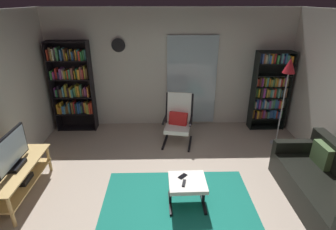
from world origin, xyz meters
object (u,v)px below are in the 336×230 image
(lounge_armchair, at_px, (178,118))
(cell_phone, at_px, (183,176))
(tv_stand, at_px, (18,176))
(leather_sofa, at_px, (328,189))
(ottoman, at_px, (187,185))
(wall_clock, at_px, (118,45))
(tv_remote, at_px, (184,183))
(television, at_px, (12,152))
(bookshelf_near_sofa, at_px, (270,91))
(floor_lamp_by_shelf, at_px, (289,73))
(bookshelf_near_tv, at_px, (72,84))

(lounge_armchair, distance_m, cell_phone, 1.77)
(lounge_armchair, bearing_deg, tv_stand, -147.00)
(leather_sofa, distance_m, ottoman, 1.97)
(leather_sofa, bearing_deg, wall_clock, 139.12)
(tv_remote, relative_size, cell_phone, 1.03)
(television, height_order, lounge_armchair, television)
(tv_remote, bearing_deg, bookshelf_near_sofa, 62.92)
(leather_sofa, height_order, ottoman, leather_sofa)
(leather_sofa, relative_size, floor_lamp_by_shelf, 1.05)
(leather_sofa, xyz_separation_m, tv_remote, (-2.02, 0.02, 0.12))
(lounge_armchair, distance_m, floor_lamp_by_shelf, 2.24)
(tv_stand, bearing_deg, bookshelf_near_tv, 84.94)
(floor_lamp_by_shelf, xyz_separation_m, wall_clock, (-3.25, 0.97, 0.36))
(lounge_armchair, distance_m, tv_remote, 1.93)
(bookshelf_near_tv, distance_m, floor_lamp_by_shelf, 4.38)
(ottoman, height_order, wall_clock, wall_clock)
(lounge_armchair, bearing_deg, wall_clock, 145.80)
(leather_sofa, relative_size, cell_phone, 13.18)
(ottoman, distance_m, floor_lamp_by_shelf, 2.88)
(ottoman, bearing_deg, lounge_armchair, 90.61)
(bookshelf_near_sofa, xyz_separation_m, lounge_armchair, (-2.05, -0.63, -0.35))
(bookshelf_near_tv, height_order, floor_lamp_by_shelf, bookshelf_near_tv)
(bookshelf_near_tv, xyz_separation_m, bookshelf_near_sofa, (4.31, -0.04, -0.17))
(television, distance_m, leather_sofa, 4.49)
(tv_remote, bearing_deg, leather_sofa, 11.42)
(tv_stand, relative_size, floor_lamp_by_shelf, 0.76)
(television, bearing_deg, tv_stand, 135.36)
(leather_sofa, distance_m, cell_phone, 2.04)
(floor_lamp_by_shelf, bearing_deg, lounge_armchair, 176.24)
(bookshelf_near_tv, height_order, leather_sofa, bookshelf_near_tv)
(bookshelf_near_tv, height_order, cell_phone, bookshelf_near_tv)
(bookshelf_near_sofa, height_order, wall_clock, wall_clock)
(cell_phone, bearing_deg, bookshelf_near_tv, 175.42)
(ottoman, xyz_separation_m, wall_clock, (-1.26, 2.70, 1.51))
(floor_lamp_by_shelf, bearing_deg, tv_remote, -138.87)
(tv_stand, bearing_deg, ottoman, -6.01)
(bookshelf_near_tv, distance_m, leather_sofa, 5.05)
(television, relative_size, lounge_armchair, 0.79)
(leather_sofa, bearing_deg, cell_phone, 174.84)
(ottoman, bearing_deg, wall_clock, 114.93)
(leather_sofa, xyz_separation_m, ottoman, (-1.97, 0.09, 0.04))
(bookshelf_near_tv, xyz_separation_m, ottoman, (2.28, -2.54, -0.70))
(leather_sofa, xyz_separation_m, cell_phone, (-2.03, 0.18, 0.12))
(cell_phone, bearing_deg, leather_sofa, 37.97)
(cell_phone, relative_size, wall_clock, 0.48)
(television, height_order, bookshelf_near_tv, bookshelf_near_tv)
(bookshelf_near_tv, bearing_deg, tv_stand, -95.06)
(tv_remote, relative_size, floor_lamp_by_shelf, 0.08)
(ottoman, bearing_deg, tv_remote, -130.83)
(tv_stand, xyz_separation_m, bookshelf_near_sofa, (4.52, 2.23, 0.55))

